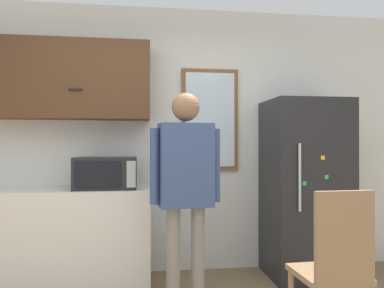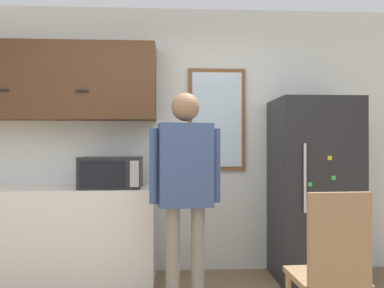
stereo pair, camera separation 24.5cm
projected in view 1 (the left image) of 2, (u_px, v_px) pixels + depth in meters
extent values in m
cube|color=silver|center=(160.00, 139.00, 3.85)|extent=(6.00, 0.06, 2.70)
cube|color=silver|center=(34.00, 238.00, 3.37)|extent=(2.09, 0.59, 0.89)
cube|color=#51331E|center=(38.00, 79.00, 3.52)|extent=(2.09, 0.30, 0.75)
cube|color=black|center=(75.00, 89.00, 3.41)|extent=(0.12, 0.01, 0.01)
cube|color=#232326|center=(106.00, 173.00, 3.41)|extent=(0.55, 0.37, 0.29)
cube|color=black|center=(98.00, 174.00, 3.21)|extent=(0.39, 0.01, 0.23)
cube|color=#B2B2B2|center=(131.00, 174.00, 3.25)|extent=(0.08, 0.01, 0.23)
cylinder|color=gray|center=(173.00, 258.00, 2.94)|extent=(0.11, 0.11, 0.80)
cylinder|color=gray|center=(198.00, 256.00, 2.99)|extent=(0.11, 0.11, 0.80)
cube|color=#384C7A|center=(186.00, 165.00, 2.97)|extent=(0.44, 0.27, 0.66)
sphere|color=#8C6647|center=(186.00, 107.00, 2.97)|extent=(0.23, 0.23, 0.23)
cylinder|color=#384C7A|center=(154.00, 166.00, 2.91)|extent=(0.07, 0.07, 0.59)
cylinder|color=#384C7A|center=(216.00, 165.00, 3.03)|extent=(0.07, 0.07, 0.59)
cube|color=#232326|center=(305.00, 188.00, 3.68)|extent=(0.75, 0.64, 1.73)
cylinder|color=silver|center=(300.00, 177.00, 3.32)|extent=(0.02, 0.02, 0.61)
cube|color=#338CDB|center=(327.00, 199.00, 3.37)|extent=(0.04, 0.01, 0.04)
cube|color=yellow|center=(323.00, 158.00, 3.37)|extent=(0.04, 0.01, 0.04)
cube|color=green|center=(304.00, 183.00, 3.34)|extent=(0.04, 0.01, 0.04)
cube|color=green|center=(326.00, 177.00, 3.37)|extent=(0.04, 0.01, 0.04)
cube|color=#997551|center=(328.00, 274.00, 2.49)|extent=(0.44, 0.44, 0.04)
cube|color=#997551|center=(345.00, 236.00, 2.30)|extent=(0.39, 0.06, 0.56)
cube|color=brown|center=(210.00, 120.00, 3.88)|extent=(0.59, 0.04, 1.05)
cube|color=silver|center=(210.00, 120.00, 3.86)|extent=(0.51, 0.01, 0.97)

